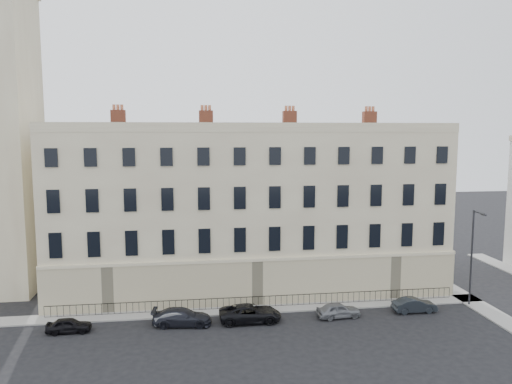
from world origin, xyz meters
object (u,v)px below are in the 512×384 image
Objects in this scene: car_c at (182,317)px; streetlamp at (472,253)px; car_b at (179,318)px; car_f at (414,305)px; car_a at (69,325)px; car_e at (338,310)px; car_d at (250,313)px.

car_c is 0.55× the size of streetlamp.
car_b is 19.50m from car_f.
car_a is 0.90× the size of car_f.
car_c is at bearing -90.14° from car_a.
car_b reaches higher than car_a.
car_a is 8.21m from car_b.
car_e is 0.43× the size of streetlamp.
car_f is (19.50, 0.15, -0.01)m from car_b.
streetlamp reaches higher than car_b.
car_a is 27.71m from car_f.
streetlamp reaches higher than car_c.
car_a is at bearing 97.69° from car_c.
car_b reaches higher than car_e.
streetlamp is at bearing -85.74° from car_b.
car_e is at bearing -88.39° from car_b.
car_e is (7.23, -0.11, -0.08)m from car_d.
car_d is 7.23m from car_e.
car_c is at bearing 90.34° from car_f.
car_c is 25.08m from streetlamp.
car_c is (8.43, 0.21, 0.11)m from car_a.
car_f is at bearing -89.05° from car_d.
streetlamp reaches higher than car_a.
car_c is 12.60m from car_e.
car_a is 0.92× the size of car_e.
car_b is 0.44× the size of streetlamp.
car_e is at bearing -91.34° from car_a.
car_c is 5.38m from car_d.
car_e is (12.60, -0.12, -0.06)m from car_c.
car_f is at bearing -83.31° from car_c.
car_c is (0.23, -0.00, 0.06)m from car_b.
car_d is 19.79m from streetlamp.
car_c is at bearing -179.85° from streetlamp.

